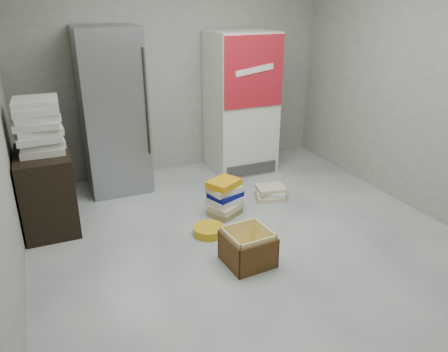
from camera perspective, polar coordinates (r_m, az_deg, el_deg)
ground at (r=4.04m, az=5.36°, el=-10.56°), size 5.00×5.00×0.00m
room_shell at (r=3.41m, az=6.48°, el=15.62°), size 4.04×5.04×2.82m
steel_fridge at (r=5.29m, az=-14.33°, el=8.17°), size 0.70×0.72×1.90m
coke_cooler at (r=5.77m, az=2.23°, el=9.55°), size 0.80×0.73×1.80m
wood_shelf at (r=4.71m, az=-22.10°, el=-1.70°), size 0.50×0.80×0.80m
supply_box_stack at (r=4.50m, az=-23.11°, el=6.03°), size 0.45×0.45×0.52m
phonebook_stack_main at (r=4.67m, az=0.11°, el=-2.82°), size 0.42×0.40×0.40m
phonebook_stack_side at (r=5.12m, az=6.11°, el=-2.15°), size 0.40×0.37×0.14m
cardboard_box at (r=3.90m, az=3.13°, el=-9.58°), size 0.42×0.42×0.32m
bucket_lid at (r=4.37m, az=-2.00°, el=-7.11°), size 0.36×0.36×0.08m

